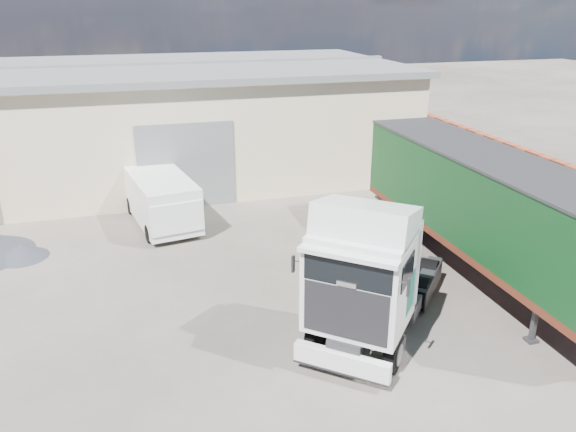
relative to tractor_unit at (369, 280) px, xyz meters
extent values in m
plane|color=#292722|center=(-1.25, 1.29, -1.69)|extent=(120.00, 120.00, 0.00)
cube|color=beige|center=(-7.25, 17.29, 0.81)|extent=(30.00, 12.00, 5.00)
cube|color=#5C5F61|center=(-7.25, 17.29, 3.46)|extent=(30.60, 12.60, 0.30)
cube|color=#5C5F61|center=(-3.25, 11.27, 0.11)|extent=(4.00, 0.08, 3.60)
cube|color=#5C5F61|center=(-7.25, 17.29, 3.66)|extent=(30.60, 0.40, 0.15)
cube|color=brown|center=(10.25, 7.29, -0.44)|extent=(0.35, 26.00, 2.50)
cylinder|color=black|center=(-0.71, -0.82, -1.21)|extent=(2.30, 2.18, 0.96)
cylinder|color=black|center=(1.35, 1.56, -1.21)|extent=(2.34, 2.20, 0.96)
cylinder|color=black|center=(2.18, 2.51, -1.21)|extent=(2.34, 2.20, 0.96)
cube|color=#2D2D30|center=(0.70, 0.81, -0.88)|extent=(4.51, 5.03, 0.27)
cube|color=silver|center=(-1.27, -1.47, -1.20)|extent=(1.88, 1.68, 0.50)
cube|color=silver|center=(-0.51, -0.58, 0.36)|extent=(3.06, 3.04, 2.21)
cube|color=black|center=(-1.19, -1.37, 0.02)|extent=(1.53, 1.34, 1.26)
cube|color=black|center=(-1.17, -1.35, 1.01)|extent=(1.56, 1.36, 0.68)
cube|color=silver|center=(-0.39, -0.45, 1.78)|extent=(2.83, 2.79, 1.11)
cube|color=#0C5749|center=(-1.13, 0.43, 0.11)|extent=(0.45, 0.52, 0.99)
cube|color=#0C5749|center=(0.58, -1.05, 0.11)|extent=(0.45, 0.52, 0.99)
cylinder|color=#2D2D30|center=(1.47, 1.70, -0.69)|extent=(1.40, 1.40, 0.11)
cube|color=#2D2D30|center=(4.02, -1.34, -1.16)|extent=(0.29, 0.29, 1.07)
cylinder|color=black|center=(4.89, 6.31, -1.18)|extent=(2.49, 1.03, 1.03)
cube|color=#2D2D30|center=(4.89, 2.36, -0.82)|extent=(0.79, 11.69, 0.34)
cube|color=#602816|center=(4.89, 2.36, -0.49)|extent=(2.44, 11.69, 0.23)
cube|color=black|center=(4.89, 2.36, 0.89)|extent=(2.44, 11.69, 2.53)
cube|color=#2D2D30|center=(4.89, 2.36, 2.18)|extent=(2.50, 11.75, 0.08)
cylinder|color=black|center=(-4.20, 8.05, -1.35)|extent=(2.06, 1.02, 0.68)
cylinder|color=black|center=(-4.78, 11.29, -1.35)|extent=(2.06, 1.02, 0.68)
cube|color=silver|center=(-4.49, 9.67, -0.61)|extent=(2.76, 5.00, 1.75)
cube|color=silver|center=(-4.14, 7.74, -0.66)|extent=(2.04, 1.25, 1.13)
cube|color=black|center=(-4.18, 7.95, -0.10)|extent=(1.79, 0.40, 0.62)
cone|color=#1F212A|center=(-9.35, 7.79, -1.45)|extent=(2.19, 2.19, 0.49)
camera|label=1|loc=(-5.43, -11.46, 6.52)|focal=35.00mm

